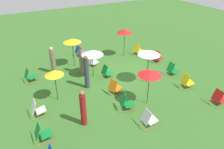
{
  "coord_description": "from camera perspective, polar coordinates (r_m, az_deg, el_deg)",
  "views": [
    {
      "loc": [
        -9.53,
        6.26,
        6.56
      ],
      "look_at": [
        0.0,
        1.2,
        0.5
      ],
      "focal_mm": 34.92,
      "sensor_mm": 36.0,
      "label": 1
    }
  ],
  "objects": [
    {
      "name": "deckchair_8",
      "position": [
        10.37,
        3.69,
        -7.38
      ],
      "size": [
        0.67,
        0.86,
        0.83
      ],
      "rotation": [
        0.0,
        0.0,
        -0.29
      ],
      "color": "olive",
      "rests_on": "ground"
    },
    {
      "name": "deckchair_12",
      "position": [
        11.87,
        26.2,
        -5.55
      ],
      "size": [
        0.52,
        0.79,
        0.83
      ],
      "rotation": [
        0.0,
        0.0,
        -0.06
      ],
      "color": "olive",
      "rests_on": "ground"
    },
    {
      "name": "deckchair_11",
      "position": [
        9.58,
        9.56,
        -11.44
      ],
      "size": [
        0.5,
        0.78,
        0.83
      ],
      "rotation": [
        0.0,
        0.0,
        -0.04
      ],
      "color": "olive",
      "rests_on": "ground"
    },
    {
      "name": "person_2",
      "position": [
        13.22,
        -7.96,
        3.65
      ],
      "size": [
        0.35,
        0.35,
        1.87
      ],
      "rotation": [
        0.0,
        0.0,
        6.06
      ],
      "color": "#72664C",
      "rests_on": "ground"
    },
    {
      "name": "deckchair_6",
      "position": [
        15.09,
        11.74,
        4.46
      ],
      "size": [
        0.65,
        0.85,
        0.83
      ],
      "rotation": [
        0.0,
        0.0,
        0.24
      ],
      "color": "olive",
      "rests_on": "ground"
    },
    {
      "name": "deckchair_3",
      "position": [
        9.27,
        -17.87,
        -14.39
      ],
      "size": [
        0.5,
        0.77,
        0.83
      ],
      "rotation": [
        0.0,
        0.0,
        -0.02
      ],
      "color": "olive",
      "rests_on": "ground"
    },
    {
      "name": "person_1",
      "position": [
        13.68,
        -15.22,
        3.46
      ],
      "size": [
        0.35,
        0.35,
        1.72
      ],
      "rotation": [
        0.0,
        0.0,
        1.73
      ],
      "color": "#72664C",
      "rests_on": "ground"
    },
    {
      "name": "umbrella_5",
      "position": [
        12.58,
        -5.2,
        5.78
      ],
      "size": [
        1.28,
        1.28,
        1.7
      ],
      "color": "black",
      "rests_on": "ground"
    },
    {
      "name": "umbrella_3",
      "position": [
        11.98,
        9.67,
        5.58
      ],
      "size": [
        1.21,
        1.21,
        1.93
      ],
      "color": "black",
      "rests_on": "ground"
    },
    {
      "name": "deckchair_14",
      "position": [
        15.86,
        -8.58,
        6.01
      ],
      "size": [
        0.53,
        0.79,
        0.83
      ],
      "rotation": [
        0.0,
        0.0,
        -0.07
      ],
      "color": "olive",
      "rests_on": "ground"
    },
    {
      "name": "deckchair_10",
      "position": [
        12.63,
        19.05,
        -1.81
      ],
      "size": [
        0.61,
        0.84,
        0.83
      ],
      "rotation": [
        0.0,
        0.0,
        -0.19
      ],
      "color": "olive",
      "rests_on": "ground"
    },
    {
      "name": "person_3",
      "position": [
        11.76,
        -6.68,
        0.54
      ],
      "size": [
        0.32,
        0.32,
        1.91
      ],
      "rotation": [
        0.0,
        0.0,
        1.31
      ],
      "color": "#333847",
      "rests_on": "ground"
    },
    {
      "name": "deckchair_1",
      "position": [
        16.01,
        6.76,
        6.38
      ],
      "size": [
        0.65,
        0.86,
        0.83
      ],
      "rotation": [
        0.0,
        0.0,
        0.26
      ],
      "color": "olive",
      "rests_on": "ground"
    },
    {
      "name": "umbrella_0",
      "position": [
        10.74,
        -14.95,
        0.42
      ],
      "size": [
        0.92,
        0.92,
        1.68
      ],
      "color": "black",
      "rests_on": "ground"
    },
    {
      "name": "deckchair_4",
      "position": [
        14.24,
        -5.16,
        3.44
      ],
      "size": [
        0.57,
        0.82,
        0.83
      ],
      "rotation": [
        0.0,
        0.0,
        0.14
      ],
      "color": "olive",
      "rests_on": "ground"
    },
    {
      "name": "deckchair_13",
      "position": [
        11.44,
        0.73,
        -3.44
      ],
      "size": [
        0.67,
        0.86,
        0.83
      ],
      "rotation": [
        0.0,
        0.0,
        0.29
      ],
      "color": "olive",
      "rests_on": "ground"
    },
    {
      "name": "deckchair_7",
      "position": [
        13.67,
        15.5,
        1.24
      ],
      "size": [
        0.53,
        0.79,
        0.83
      ],
      "rotation": [
        0.0,
        0.0,
        -0.07
      ],
      "color": "olive",
      "rests_on": "ground"
    },
    {
      "name": "umbrella_4",
      "position": [
        10.18,
        9.85,
        0.44
      ],
      "size": [
        1.15,
        1.15,
        1.85
      ],
      "color": "black",
      "rests_on": "ground"
    },
    {
      "name": "umbrella_1",
      "position": [
        15.22,
        3.31,
        11.32
      ],
      "size": [
        1.09,
        1.09,
        2.02
      ],
      "color": "black",
      "rests_on": "ground"
    },
    {
      "name": "deckchair_0",
      "position": [
        10.52,
        -19.03,
        -8.61
      ],
      "size": [
        0.49,
        0.76,
        0.83
      ],
      "rotation": [
        0.0,
        0.0,
        -0.01
      ],
      "color": "olive",
      "rests_on": "ground"
    },
    {
      "name": "ground_plane",
      "position": [
        13.15,
        4.62,
        -0.7
      ],
      "size": [
        40.0,
        40.0,
        0.0
      ],
      "primitive_type": "plane",
      "color": "#386B28"
    },
    {
      "name": "umbrella_2",
      "position": [
        13.95,
        -10.41,
        8.74
      ],
      "size": [
        1.13,
        1.13,
        1.89
      ],
      "color": "black",
      "rests_on": "ground"
    },
    {
      "name": "deckchair_2",
      "position": [
        12.91,
        -1.37,
        0.66
      ],
      "size": [
        0.49,
        0.77,
        0.83
      ],
      "rotation": [
        0.0,
        0.0,
        0.01
      ],
      "color": "olive",
      "rests_on": "ground"
    },
    {
      "name": "person_0",
      "position": [
        9.33,
        -7.56,
        -8.87
      ],
      "size": [
        0.29,
        0.29,
        1.72
      ],
      "rotation": [
        0.0,
        0.0,
        4.8
      ],
      "color": "maroon",
      "rests_on": "ground"
    },
    {
      "name": "deckchair_5",
      "position": [
        13.36,
        -20.75,
        -0.34
      ],
      "size": [
        0.56,
        0.81,
        0.83
      ],
      "rotation": [
        0.0,
        0.0,
        0.11
      ],
      "color": "olive",
      "rests_on": "ground"
    }
  ]
}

